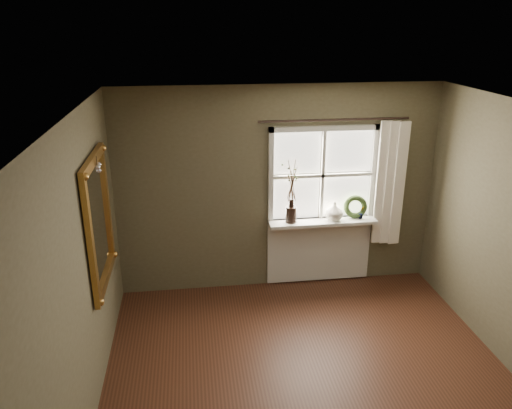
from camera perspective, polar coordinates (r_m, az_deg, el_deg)
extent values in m
plane|color=#402114|center=(4.95, 7.22, -21.61)|extent=(4.50, 4.50, 0.00)
plane|color=silver|center=(3.75, 8.99, 9.41)|extent=(4.50, 4.50, 0.00)
cube|color=brown|center=(6.25, 2.48, 1.77)|extent=(4.00, 0.10, 2.60)
cube|color=brown|center=(4.18, -20.67, -9.66)|extent=(0.10, 4.50, 2.60)
cube|color=silver|center=(6.44, 7.37, -1.72)|extent=(1.36, 0.06, 0.06)
cube|color=silver|center=(6.10, 7.88, 8.61)|extent=(1.36, 0.06, 0.06)
cube|color=silver|center=(6.11, 1.71, 3.09)|extent=(0.06, 0.06, 1.24)
cube|color=silver|center=(6.44, 13.22, 3.48)|extent=(0.06, 0.06, 1.24)
cube|color=silver|center=(6.24, 7.62, 3.31)|extent=(1.24, 0.05, 0.04)
cube|color=silver|center=(6.24, 7.62, 3.31)|extent=(0.04, 0.05, 1.12)
cube|color=white|center=(6.11, 4.72, 5.92)|extent=(0.59, 0.01, 0.53)
cube|color=white|center=(6.28, 10.56, 6.04)|extent=(0.59, 0.01, 0.53)
cube|color=white|center=(6.28, 4.57, 0.70)|extent=(0.59, 0.01, 0.53)
cube|color=white|center=(6.45, 10.23, 0.96)|extent=(0.59, 0.01, 0.53)
cube|color=silver|center=(6.35, 7.60, -1.97)|extent=(1.36, 0.26, 0.04)
cube|color=silver|center=(6.62, 7.18, -5.13)|extent=(1.36, 0.04, 0.88)
cylinder|color=black|center=(6.21, 4.03, -1.13)|extent=(0.17, 0.17, 0.20)
imported|color=beige|center=(6.33, 8.94, -0.74)|extent=(0.26, 0.26, 0.24)
torus|color=#2E421D|center=(6.46, 11.26, -0.52)|extent=(0.32, 0.20, 0.31)
imported|color=#2E421D|center=(6.22, 4.11, -1.30)|extent=(0.09, 0.07, 0.16)
imported|color=#2E421D|center=(6.45, 11.96, -0.84)|extent=(0.10, 0.08, 0.17)
cube|color=white|center=(6.46, 14.99, 2.31)|extent=(0.36, 0.12, 1.59)
cylinder|color=black|center=(6.05, 8.98, 9.54)|extent=(1.84, 0.03, 0.03)
cube|color=white|center=(5.02, -17.58, -1.84)|extent=(0.02, 0.90, 1.11)
cube|color=#A47130|center=(4.84, -18.21, 4.75)|extent=(0.05, 1.08, 0.09)
cube|color=#A47130|center=(5.27, -16.77, -7.88)|extent=(0.05, 1.08, 0.09)
cube|color=#A47130|center=(4.57, -18.40, -4.17)|extent=(0.05, 0.09, 1.11)
cube|color=#A47130|center=(5.48, -16.68, 0.11)|extent=(0.05, 0.09, 1.11)
sphere|color=silver|center=(4.81, -17.62, 4.09)|extent=(0.04, 0.04, 0.04)
sphere|color=silver|center=(4.85, -17.51, 3.73)|extent=(0.04, 0.04, 0.04)
sphere|color=silver|center=(4.87, -17.52, 4.40)|extent=(0.04, 0.04, 0.04)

